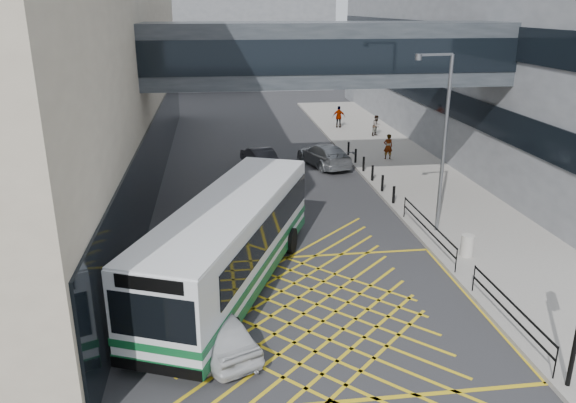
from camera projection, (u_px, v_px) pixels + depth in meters
name	position (u px, v px, depth m)	size (l,w,h in m)	color
ground	(304.00, 314.00, 18.75)	(120.00, 120.00, 0.00)	#333335
building_far	(215.00, 12.00, 71.72)	(28.00, 16.00, 18.00)	slate
skybridge	(327.00, 54.00, 27.89)	(20.00, 4.10, 3.00)	#32373D
pavement	(412.00, 175.00, 33.88)	(6.00, 54.00, 0.16)	gray
box_junction	(304.00, 314.00, 18.75)	(12.00, 9.00, 0.01)	gold
bus	(232.00, 240.00, 20.14)	(6.99, 12.03, 3.33)	silver
car_white	(214.00, 329.00, 16.61)	(1.74, 4.26, 1.35)	silver
car_dark	(259.00, 157.00, 35.65)	(1.66, 4.25, 1.33)	black
car_silver	(324.00, 154.00, 35.95)	(2.07, 4.89, 1.52)	gray
street_lamp	(441.00, 134.00, 23.86)	(1.77, 0.48, 7.77)	slate
litter_bin	(467.00, 246.00, 22.60)	(0.52, 0.52, 0.90)	#ADA89E
kerb_railings	(459.00, 257.00, 20.89)	(0.05, 12.54, 1.00)	black
bollards	(368.00, 168.00, 33.37)	(0.14, 10.14, 0.90)	black
pedestrian_a	(388.00, 147.00, 36.95)	(0.66, 0.47, 1.65)	gray
pedestrian_b	(376.00, 126.00, 43.60)	(0.78, 0.45, 1.59)	gray
pedestrian_c	(339.00, 117.00, 46.49)	(1.05, 0.51, 1.79)	gray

